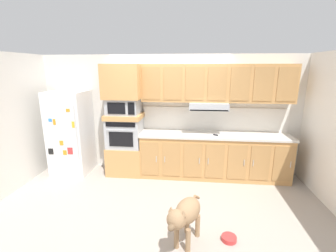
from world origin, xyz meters
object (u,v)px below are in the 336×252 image
refrigerator (71,133)px  screwdriver (216,135)px  built_in_oven (125,132)px  dog_food_bowl (229,238)px  dog (185,214)px  microwave (124,106)px

refrigerator → screwdriver: 3.06m
built_in_oven → screwdriver: size_ratio=4.15×
built_in_oven → screwdriver: built_in_oven is taller
dog_food_bowl → screwdriver: bearing=91.6°
dog → refrigerator: bearing=-106.6°
built_in_oven → screwdriver: bearing=-2.9°
refrigerator → microwave: 1.31m
refrigerator → dog_food_bowl: refrigerator is taller
microwave → screwdriver: bearing=-2.9°
refrigerator → dog: size_ratio=2.05×
microwave → screwdriver: 1.96m
refrigerator → dog: 3.26m
built_in_oven → dog: built_in_oven is taller
dog_food_bowl → microwave: bearing=135.1°
dog_food_bowl → refrigerator: bearing=149.2°
refrigerator → screwdriver: size_ratio=10.43×
dog → screwdriver: bearing=-173.1°
refrigerator → built_in_oven: bearing=3.3°
microwave → dog_food_bowl: bearing=-44.9°
refrigerator → dog: bearing=-38.4°
microwave → screwdriver: size_ratio=3.82×
screwdriver → refrigerator: bearing=179.5°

